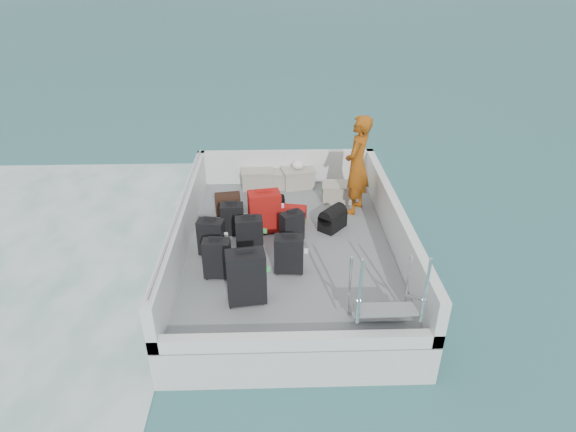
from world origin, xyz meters
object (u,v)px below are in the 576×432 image
Objects in this scene: suitcase_4 at (249,236)px; suitcase_7 at (292,227)px; suitcase_6 at (289,255)px; crate_0 at (258,179)px; suitcase_1 at (211,238)px; crate_2 at (298,178)px; suitcase_2 at (232,220)px; crate_1 at (276,180)px; suitcase_3 at (246,278)px; crate_3 at (337,193)px; suitcase_5 at (264,212)px; suitcase_0 at (217,259)px; suitcase_8 at (286,216)px; passenger at (357,165)px.

suitcase_7 is at bearing 21.73° from suitcase_4.
crate_0 is at bearing 103.94° from suitcase_6.
suitcase_1 is 0.99× the size of crate_2.
suitcase_1 is 1.09× the size of suitcase_2.
suitcase_3 is at bearing -96.68° from crate_1.
crate_3 is at bearing -23.06° from crate_0.
suitcase_1 is at bearing -116.80° from suitcase_2.
suitcase_7 reaches higher than crate_3.
crate_3 is (1.62, 3.04, -0.23)m from suitcase_3.
suitcase_0 is at bearing -126.73° from suitcase_5.
crate_1 is (0.21, 1.78, -0.20)m from suitcase_5.
suitcase_2 is 0.94× the size of crate_0.
suitcase_5 is (0.22, 1.92, -0.03)m from suitcase_3.
crate_1 is (-0.16, 1.52, 0.03)m from suitcase_8.
suitcase_1 reaches higher than suitcase_8.
suitcase_0 is 0.78m from suitcase_4.
suitcase_5 is 0.58m from suitcase_7.
suitcase_3 is at bearing -94.65° from suitcase_4.
suitcase_6 is at bearing -169.13° from suitcase_8.
crate_3 is 0.89m from passenger.
suitcase_3 is at bearing -127.21° from suitcase_6.
passenger is at bearing 13.55° from suitcase_5.
suitcase_3 is 3.45m from crate_3.
suitcase_3 reaches higher than suitcase_1.
suitcase_2 is 0.94× the size of suitcase_6.
suitcase_4 is at bearing 82.18° from suitcase_3.
suitcase_7 is 0.63m from suitcase_8.
suitcase_6 is 1.50m from suitcase_8.
suitcase_7 reaches higher than crate_1.
suitcase_1 reaches higher than crate_3.
suitcase_7 is (0.46, -0.34, -0.11)m from suitcase_5.
crate_0 is at bearing 30.32° from suitcase_8.
suitcase_1 reaches higher than crate_1.
crate_3 is (2.08, 2.45, -0.14)m from suitcase_0.
suitcase_7 is 1.74m from crate_3.
suitcase_1 is at bearing 108.35° from suitcase_3.
suitcase_3 is 1.50× the size of suitcase_7.
suitcase_2 is 2.29m from crate_3.
suitcase_8 is at bearing 93.85° from suitcase_6.
crate_0 is at bearing 82.73° from suitcase_0.
suitcase_8 is 1.13× the size of crate_2.
suitcase_7 reaches higher than crate_0.
crate_1 is at bearing 76.40° from suitcase_1.
crate_2 is at bearing 137.88° from crate_3.
suitcase_1 is at bearing 176.41° from suitcase_4.
crate_0 is at bearing 85.83° from suitcase_5.
crate_1 is 0.89× the size of crate_2.
suitcase_8 is (0.61, 0.96, -0.18)m from suitcase_4.
suitcase_4 is 1.05× the size of crate_0.
suitcase_5 is 1.80m from crate_0.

